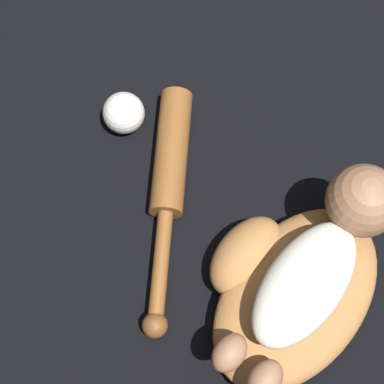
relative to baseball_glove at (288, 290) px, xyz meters
The scene contains 5 objects.
ground_plane 0.05m from the baseball_glove, 12.23° to the right, with size 6.00×6.00×0.00m, color black.
baseball_glove is the anchor object (origin of this frame).
baby_figure 0.10m from the baseball_glove, 36.23° to the right, with size 0.38×0.21×0.11m.
baseball_bat 0.27m from the baseball_glove, 62.56° to the left, with size 0.43×0.15×0.06m.
baseball 0.42m from the baseball_glove, 59.12° to the left, with size 0.07×0.07×0.07m.
Camera 1 is at (-0.31, 0.07, 1.03)m, focal length 60.00 mm.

